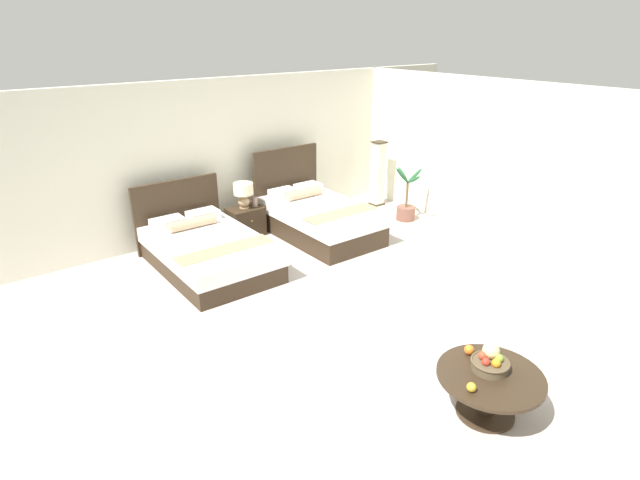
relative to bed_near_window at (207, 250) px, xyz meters
name	(u,v)px	position (x,y,z in m)	size (l,w,h in m)	color
ground_plane	(357,304)	(1.01, -2.12, -0.28)	(10.30, 10.36, 0.02)	beige
wall_back	(223,156)	(1.01, 1.26, 0.98)	(10.30, 0.12, 2.50)	silver
wall_side_right	(499,161)	(4.36, -1.72, 0.98)	(0.12, 5.96, 2.50)	silver
bed_near_window	(207,250)	(0.00, 0.00, 0.00)	(1.38, 2.15, 1.09)	#352719
bed_near_corner	(318,217)	(2.01, 0.00, 0.05)	(1.29, 2.06, 1.32)	#352719
nightstand	(246,222)	(1.06, 0.73, -0.03)	(0.57, 0.41, 0.48)	#352719
table_lamp	(243,192)	(1.06, 0.75, 0.48)	(0.32, 0.32, 0.42)	tan
vase	(255,202)	(1.23, 0.69, 0.29)	(0.09, 0.09, 0.17)	gray
coffee_table	(489,385)	(0.59, -4.32, 0.05)	(0.93, 0.93, 0.43)	#352719
fruit_bowl	(490,361)	(0.65, -4.26, 0.24)	(0.34, 0.34, 0.23)	brown
loose_apple	(471,387)	(0.26, -4.35, 0.20)	(0.08, 0.08, 0.08)	gold
loose_orange	(469,350)	(0.68, -4.01, 0.20)	(0.09, 0.09, 0.09)	orange
floor_lamp_corner	(378,174)	(3.91, 0.56, 0.35)	(0.24, 0.24, 1.24)	#372C1C
potted_palm	(406,207)	(3.72, -0.38, -0.04)	(0.63, 0.53, 1.01)	brown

